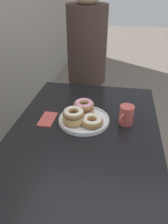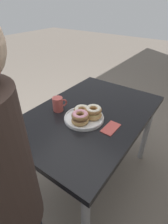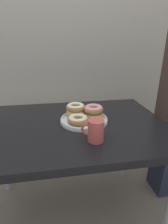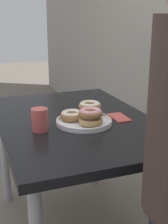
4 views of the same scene
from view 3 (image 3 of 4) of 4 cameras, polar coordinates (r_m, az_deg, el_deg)
The scene contains 5 objects.
wall_back at distance 1.81m, azimuth -8.37°, elevation 25.86°, with size 8.00×0.05×2.60m.
dining_table at distance 1.05m, azimuth -5.04°, elevation -7.71°, with size 1.14×0.77×0.73m.
donut_plate at distance 1.03m, azimuth -0.22°, elevation -0.88°, with size 0.28×0.28×0.09m.
coffee_mug at distance 0.82m, azimuth 3.73°, elevation -6.03°, with size 0.11×0.08×0.11m.
napkin at distance 1.22m, azimuth -2.36°, elevation 0.96°, with size 0.15×0.08×0.01m.
Camera 3 is at (-0.06, -0.68, 1.17)m, focal length 28.00 mm.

